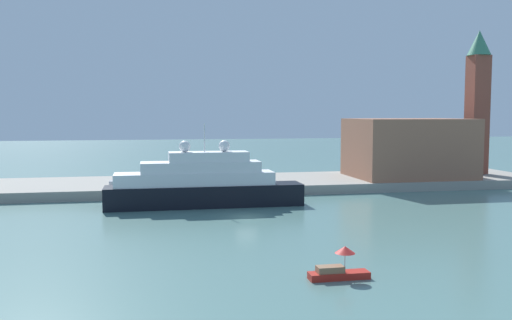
# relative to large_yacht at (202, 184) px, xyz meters

# --- Properties ---
(ground) EXTENTS (400.00, 400.00, 0.00)m
(ground) POSITION_rel_large_yacht_xyz_m (4.42, -8.68, -2.98)
(ground) COLOR slate
(quay_dock) EXTENTS (110.00, 18.91, 1.47)m
(quay_dock) POSITION_rel_large_yacht_xyz_m (4.42, 16.78, -2.24)
(quay_dock) COLOR gray
(quay_dock) RESTS_ON ground
(large_yacht) EXTENTS (26.28, 4.72, 11.12)m
(large_yacht) POSITION_rel_large_yacht_xyz_m (0.00, 0.00, 0.00)
(large_yacht) COLOR black
(large_yacht) RESTS_ON ground
(small_motorboat) EXTENTS (4.64, 1.55, 2.49)m
(small_motorboat) POSITION_rel_large_yacht_xyz_m (6.85, -34.77, -2.15)
(small_motorboat) COLOR #B22319
(small_motorboat) RESTS_ON ground
(harbor_building) EXTENTS (19.29, 14.65, 10.03)m
(harbor_building) POSITION_rel_large_yacht_xyz_m (37.11, 15.25, 3.51)
(harbor_building) COLOR #9E664C
(harbor_building) RESTS_ON quay_dock
(bell_tower) EXTENTS (4.18, 4.18, 25.74)m
(bell_tower) POSITION_rel_large_yacht_xyz_m (51.49, 17.64, 12.49)
(bell_tower) COLOR brown
(bell_tower) RESTS_ON quay_dock
(parked_car) EXTENTS (3.95, 1.67, 1.26)m
(parked_car) POSITION_rel_large_yacht_xyz_m (-10.97, 13.07, -0.97)
(parked_car) COLOR silver
(parked_car) RESTS_ON quay_dock
(person_figure) EXTENTS (0.36, 0.36, 1.81)m
(person_figure) POSITION_rel_large_yacht_xyz_m (-5.09, 13.33, -0.67)
(person_figure) COLOR #4C4C4C
(person_figure) RESTS_ON quay_dock
(mooring_bollard) EXTENTS (0.38, 0.38, 0.70)m
(mooring_bollard) POSITION_rel_large_yacht_xyz_m (4.60, 9.00, -1.16)
(mooring_bollard) COLOR black
(mooring_bollard) RESTS_ON quay_dock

